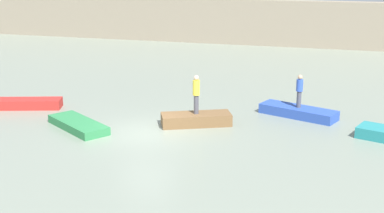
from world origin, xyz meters
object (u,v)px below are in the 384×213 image
at_px(rowboat_green, 78,125).
at_px(person_blue_shirt, 299,89).
at_px(rowboat_red, 27,104).
at_px(person_yellow_shirt, 196,92).
at_px(rowboat_brown, 196,119).
at_px(rowboat_blue, 298,112).

distance_m(rowboat_green, person_blue_shirt, 10.62).
distance_m(rowboat_red, person_yellow_shirt, 9.27).
relative_size(rowboat_red, rowboat_green, 0.99).
height_order(rowboat_red, rowboat_green, rowboat_red).
bearing_deg(person_yellow_shirt, rowboat_brown, 180.00).
xyz_separation_m(rowboat_red, person_yellow_shirt, (9.17, -0.29, 1.32)).
height_order(rowboat_red, rowboat_blue, rowboat_red).
bearing_deg(person_blue_shirt, rowboat_red, -169.98).
xyz_separation_m(rowboat_red, rowboat_green, (4.16, -2.33, -0.06)).
distance_m(rowboat_brown, rowboat_blue, 5.18).
bearing_deg(rowboat_brown, rowboat_green, 177.36).
height_order(rowboat_green, rowboat_blue, rowboat_blue).
height_order(rowboat_green, person_blue_shirt, person_blue_shirt).
distance_m(rowboat_green, rowboat_blue, 10.56).
xyz_separation_m(rowboat_brown, person_blue_shirt, (4.43, 2.70, 1.10)).
xyz_separation_m(rowboat_red, rowboat_brown, (9.17, -0.29, 0.03)).
relative_size(rowboat_brown, person_blue_shirt, 1.98).
xyz_separation_m(rowboat_brown, person_yellow_shirt, (0.00, 0.00, 1.29)).
relative_size(rowboat_green, person_blue_shirt, 2.19).
distance_m(person_blue_shirt, person_yellow_shirt, 5.19).
relative_size(rowboat_red, person_yellow_shirt, 1.92).
bearing_deg(person_yellow_shirt, person_blue_shirt, 31.36).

